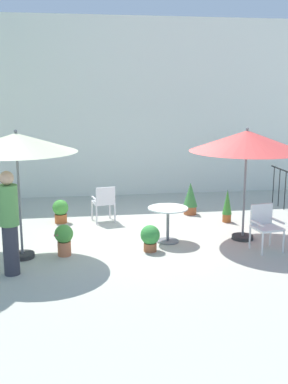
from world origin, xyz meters
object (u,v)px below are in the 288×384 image
at_px(patio_chair_1, 265,224).
at_px(potted_plant_4, 61,210).
at_px(potted_plant_2, 150,237).
at_px(potted_plant_3, 190,198).
at_px(cafe_table_0, 168,218).
at_px(patio_chair_0, 104,201).
at_px(patio_umbrella_1, 16,144).
at_px(potted_plant_0, 64,238).
at_px(potted_plant_5, 227,205).
at_px(standing_person, 9,222).
at_px(patio_umbrella_0, 247,142).

height_order(patio_chair_1, potted_plant_4, patio_chair_1).
xyz_separation_m(potted_plant_2, potted_plant_3, (1.42, 2.56, 0.13)).
distance_m(cafe_table_0, patio_chair_0, 2.01).
xyz_separation_m(patio_umbrella_1, cafe_table_0, (2.82, 0.51, -1.59)).
relative_size(cafe_table_0, patio_chair_0, 0.94).
xyz_separation_m(potted_plant_0, potted_plant_3, (3.04, 2.56, 0.08)).
distance_m(potted_plant_2, potted_plant_3, 2.93).
relative_size(potted_plant_3, potted_plant_5, 1.03).
height_order(potted_plant_5, standing_person, standing_person).
xyz_separation_m(potted_plant_2, standing_person, (-2.47, -0.80, 0.63)).
distance_m(patio_chair_0, potted_plant_0, 2.32).
bearing_deg(patio_umbrella_0, potted_plant_2, -167.18).
relative_size(patio_chair_0, potted_plant_5, 1.11).
xyz_separation_m(patio_umbrella_1, standing_person, (-0.09, -0.79, -1.19)).
relative_size(patio_umbrella_0, patio_chair_1, 2.63).
relative_size(patio_umbrella_1, potted_plant_5, 3.03).
height_order(potted_plant_2, potted_plant_3, potted_plant_3).
bearing_deg(potted_plant_4, potted_plant_5, -7.34).
bearing_deg(cafe_table_0, standing_person, -155.80).
xyz_separation_m(cafe_table_0, patio_chair_1, (1.75, -0.73, 0.01)).
distance_m(patio_umbrella_0, potted_plant_0, 4.03).
bearing_deg(potted_plant_4, patio_chair_1, -32.13).
xyz_separation_m(potted_plant_2, potted_plant_4, (-1.74, 2.25, 0.01)).
relative_size(patio_chair_0, potted_plant_2, 1.68).
relative_size(patio_chair_1, potted_plant_0, 1.48).
height_order(patio_chair_1, potted_plant_0, patio_chair_1).
bearing_deg(patio_umbrella_0, potted_plant_3, 105.71).
bearing_deg(patio_umbrella_0, potted_plant_4, 154.45).
xyz_separation_m(potted_plant_3, potted_plant_5, (0.68, -0.81, -0.02)).
bearing_deg(patio_chair_1, patio_umbrella_0, 104.97).
xyz_separation_m(potted_plant_3, potted_plant_4, (-3.16, -0.31, -0.12)).
bearing_deg(cafe_table_0, patio_umbrella_1, -169.69).
distance_m(potted_plant_0, standing_person, 1.30).
relative_size(patio_chair_1, potted_plant_3, 1.09).
xyz_separation_m(cafe_table_0, patio_chair_0, (-1.18, 1.62, 0.01)).
height_order(patio_umbrella_0, potted_plant_2, patio_umbrella_0).
bearing_deg(potted_plant_3, potted_plant_5, -49.91).
distance_m(patio_chair_0, patio_chair_1, 3.75).
bearing_deg(potted_plant_5, patio_chair_1, -87.28).
distance_m(patio_umbrella_1, standing_person, 1.43).
distance_m(potted_plant_2, standing_person, 2.67).
height_order(patio_umbrella_0, cafe_table_0, patio_umbrella_0).
xyz_separation_m(patio_chair_1, potted_plant_0, (-3.81, 0.22, -0.18)).
bearing_deg(standing_person, patio_umbrella_1, 83.78).
height_order(patio_umbrella_1, potted_plant_3, patio_umbrella_1).
distance_m(patio_umbrella_1, potted_plant_4, 2.95).
bearing_deg(standing_person, potted_plant_4, 76.56).
xyz_separation_m(patio_umbrella_1, potted_plant_2, (2.38, 0.00, -1.81)).
xyz_separation_m(potted_plant_0, potted_plant_4, (-0.12, 2.25, -0.04)).
bearing_deg(potted_plant_2, patio_umbrella_1, -179.91).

